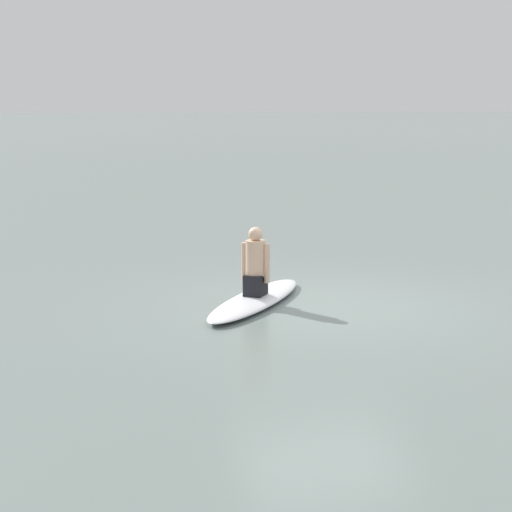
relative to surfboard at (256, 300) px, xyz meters
The scene contains 3 objects.
ground_plane 1.02m from the surfboard, 151.96° to the left, with size 400.00×400.00×0.00m, color slate.
surfboard is the anchor object (origin of this frame).
person_paddler 0.52m from the surfboard, 153.43° to the left, with size 0.42×0.42×1.00m.
Camera 1 is at (4.63, 11.35, 2.92)m, focal length 61.42 mm.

